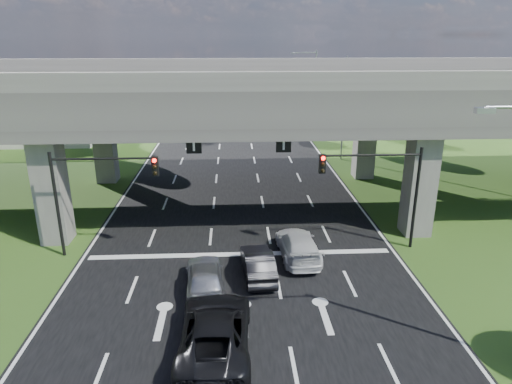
{
  "coord_description": "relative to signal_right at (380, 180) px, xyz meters",
  "views": [
    {
      "loc": [
        -0.37,
        -19.84,
        11.83
      ],
      "look_at": [
        1.03,
        6.53,
        2.71
      ],
      "focal_mm": 32.0,
      "sensor_mm": 36.0,
      "label": 1
    }
  ],
  "objects": [
    {
      "name": "overpass",
      "position": [
        -7.82,
        8.06,
        3.73
      ],
      "size": [
        80.0,
        15.0,
        10.0
      ],
      "color": "#34312F",
      "rests_on": "ground"
    },
    {
      "name": "signal_right",
      "position": [
        0.0,
        0.0,
        0.0
      ],
      "size": [
        5.76,
        0.54,
        6.0
      ],
      "color": "black",
      "rests_on": "ground"
    },
    {
      "name": "road",
      "position": [
        -7.82,
        6.06,
        -4.17
      ],
      "size": [
        18.0,
        120.0,
        0.03
      ],
      "primitive_type": "cube",
      "color": "black",
      "rests_on": "ground"
    },
    {
      "name": "car_white",
      "position": [
        -4.63,
        -0.94,
        -3.43
      ],
      "size": [
        2.26,
        5.07,
        1.45
      ],
      "primitive_type": "imported",
      "rotation": [
        0.0,
        0.0,
        3.19
      ],
      "color": "silver",
      "rests_on": "road"
    },
    {
      "name": "warehouse",
      "position": [
        -33.82,
        31.06,
        -2.19
      ],
      "size": [
        20.0,
        10.0,
        4.0
      ],
      "primitive_type": "cube",
      "color": "#9E9E99",
      "rests_on": "ground"
    },
    {
      "name": "signal_left",
      "position": [
        -15.65,
        0.0,
        0.0
      ],
      "size": [
        5.76,
        0.54,
        6.0
      ],
      "color": "black",
      "rests_on": "ground"
    },
    {
      "name": "car_trailing",
      "position": [
        -8.99,
        -8.65,
        -3.33
      ],
      "size": [
        2.9,
        6.01,
        1.65
      ],
      "primitive_type": "imported",
      "rotation": [
        0.0,
        0.0,
        3.11
      ],
      "color": "black",
      "rests_on": "road"
    },
    {
      "name": "car_dark",
      "position": [
        -6.98,
        -2.91,
        -3.46
      ],
      "size": [
        1.79,
        4.32,
        1.39
      ],
      "primitive_type": "imported",
      "rotation": [
        0.0,
        0.0,
        3.22
      ],
      "color": "black",
      "rests_on": "road"
    },
    {
      "name": "tree_left_far",
      "position": [
        -20.78,
        38.06,
        0.95
      ],
      "size": [
        4.8,
        4.8,
        8.32
      ],
      "color": "black",
      "rests_on": "ground"
    },
    {
      "name": "tree_right_far",
      "position": [
        4.22,
        40.06,
        0.63
      ],
      "size": [
        4.5,
        4.5,
        7.8
      ],
      "color": "black",
      "rests_on": "ground"
    },
    {
      "name": "streetlight_beyond",
      "position": [
        2.27,
        36.06,
        1.66
      ],
      "size": [
        3.38,
        0.25,
        10.0
      ],
      "color": "gray",
      "rests_on": "ground"
    },
    {
      "name": "ground",
      "position": [
        -7.82,
        -3.94,
        -4.19
      ],
      "size": [
        160.0,
        160.0,
        0.0
      ],
      "primitive_type": "plane",
      "color": "#2D4B18",
      "rests_on": "ground"
    },
    {
      "name": "tree_left_near",
      "position": [
        -21.78,
        22.06,
        0.63
      ],
      "size": [
        4.5,
        4.5,
        7.8
      ],
      "color": "black",
      "rests_on": "ground"
    },
    {
      "name": "tree_left_mid",
      "position": [
        -24.78,
        30.06,
        -0.01
      ],
      "size": [
        3.91,
        3.9,
        6.76
      ],
      "color": "black",
      "rests_on": "ground"
    },
    {
      "name": "tree_right_near",
      "position": [
        5.22,
        24.06,
        0.31
      ],
      "size": [
        4.2,
        4.2,
        7.28
      ],
      "color": "black",
      "rests_on": "ground"
    },
    {
      "name": "tree_right_mid",
      "position": [
        8.22,
        32.06,
        -0.01
      ],
      "size": [
        3.91,
        3.9,
        6.76
      ],
      "color": "black",
      "rests_on": "ground"
    },
    {
      "name": "car_silver",
      "position": [
        -9.62,
        -4.23,
        -3.39
      ],
      "size": [
        2.2,
        4.65,
        1.54
      ],
      "primitive_type": "imported",
      "rotation": [
        0.0,
        0.0,
        3.23
      ],
      "color": "#A4A5AC",
      "rests_on": "road"
    },
    {
      "name": "streetlight_far",
      "position": [
        2.27,
        20.06,
        1.66
      ],
      "size": [
        3.38,
        0.25,
        10.0
      ],
      "color": "gray",
      "rests_on": "ground"
    }
  ]
}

